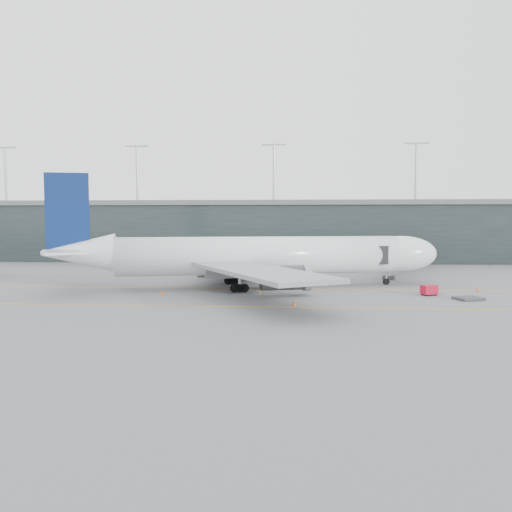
{
  "coord_description": "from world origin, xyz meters",
  "views": [
    {
      "loc": [
        9.27,
        -78.21,
        10.12
      ],
      "look_at": [
        4.13,
        -4.0,
        4.92
      ],
      "focal_mm": 35.0,
      "sensor_mm": 36.0,
      "label": 1
    }
  ],
  "objects": [
    {
      "name": "cone_nose",
      "position": [
        36.16,
        -5.12,
        0.34
      ],
      "size": [
        0.43,
        0.43,
        0.68
      ],
      "primitive_type": "cone",
      "color": "#D55C0B",
      "rests_on": "ground"
    },
    {
      "name": "uld_b",
      "position": [
        -1.86,
        11.76,
        0.97
      ],
      "size": [
        2.25,
        1.9,
        1.86
      ],
      "rotation": [
        0.0,
        0.0,
        -0.14
      ],
      "color": "#3C3D42",
      "rests_on": "ground"
    },
    {
      "name": "taxiline_b",
      "position": [
        0.0,
        -20.0,
        0.01
      ],
      "size": [
        160.0,
        0.25,
        0.02
      ],
      "primitive_type": "cube",
      "color": "orange",
      "rests_on": "ground"
    },
    {
      "name": "taxiline_a",
      "position": [
        0.0,
        -4.0,
        0.01
      ],
      "size": [
        160.0,
        0.25,
        0.02
      ],
      "primitive_type": "cube",
      "color": "orange",
      "rests_on": "ground"
    },
    {
      "name": "terminal",
      "position": [
        -0.0,
        58.0,
        7.62
      ],
      "size": [
        240.0,
        36.0,
        29.0
      ],
      "color": "black",
      "rests_on": "ground"
    },
    {
      "name": "gse_cart",
      "position": [
        28.2,
        -9.22,
        0.78
      ],
      "size": [
        2.41,
        2.02,
        1.4
      ],
      "rotation": [
        0.0,
        0.0,
        0.41
      ],
      "color": "#AE0C22",
      "rests_on": "ground"
    },
    {
      "name": "main_aircraft",
      "position": [
        4.23,
        -2.87,
        4.76
      ],
      "size": [
        60.0,
        55.42,
        16.97
      ],
      "rotation": [
        0.0,
        0.0,
        0.23
      ],
      "color": "white",
      "rests_on": "ground"
    },
    {
      "name": "uld_c",
      "position": [
        -1.13,
        9.35,
        0.97
      ],
      "size": [
        2.48,
        2.25,
        1.84
      ],
      "rotation": [
        0.0,
        0.0,
        -0.38
      ],
      "color": "#3C3D42",
      "rests_on": "ground"
    },
    {
      "name": "ground",
      "position": [
        0.0,
        0.0,
        0.0
      ],
      "size": [
        320.0,
        320.0,
        0.0
      ],
      "primitive_type": "plane",
      "color": "#5A5A5F",
      "rests_on": "ground"
    },
    {
      "name": "jet_bridge",
      "position": [
        29.01,
        22.59,
        4.83
      ],
      "size": [
        17.69,
        44.13,
        6.46
      ],
      "rotation": [
        0.0,
        0.0,
        -0.36
      ],
      "color": "#2A2A2F",
      "rests_on": "ground"
    },
    {
      "name": "uld_a",
      "position": [
        -6.57,
        11.12,
        1.01
      ],
      "size": [
        2.33,
        1.97,
        1.92
      ],
      "rotation": [
        0.0,
        0.0,
        0.14
      ],
      "color": "#3C3D42",
      "rests_on": "ground"
    },
    {
      "name": "cone_wing_stbd",
      "position": [
        9.76,
        -18.94,
        0.35
      ],
      "size": [
        0.44,
        0.44,
        0.7
      ],
      "primitive_type": "cone",
      "color": "#F6490D",
      "rests_on": "ground"
    },
    {
      "name": "cone_wing_port",
      "position": [
        8.71,
        11.47,
        0.39
      ],
      "size": [
        0.49,
        0.49,
        0.78
      ],
      "primitive_type": "cone",
      "color": "orange",
      "rests_on": "ground"
    },
    {
      "name": "taxiline_lead_main",
      "position": [
        5.0,
        20.0,
        0.01
      ],
      "size": [
        0.25,
        60.0,
        0.02
      ],
      "primitive_type": "cube",
      "color": "orange",
      "rests_on": "ground"
    },
    {
      "name": "cone_tail",
      "position": [
        -8.04,
        -12.16,
        0.39
      ],
      "size": [
        0.48,
        0.48,
        0.77
      ],
      "primitive_type": "cone",
      "color": "#FE630E",
      "rests_on": "ground"
    },
    {
      "name": "baggage_dolly",
      "position": [
        32.19,
        -12.87,
        0.2
      ],
      "size": [
        3.98,
        3.6,
        0.33
      ],
      "primitive_type": "cube",
      "rotation": [
        0.0,
        0.0,
        0.37
      ],
      "color": "#353439",
      "rests_on": "ground"
    }
  ]
}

